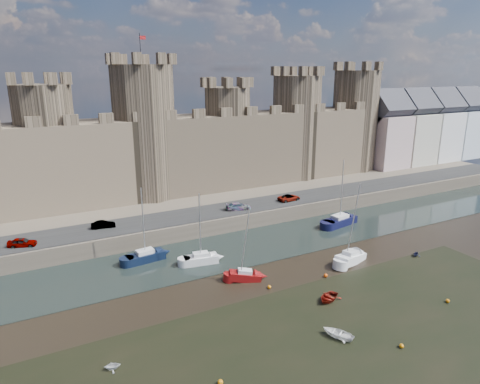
{
  "coord_description": "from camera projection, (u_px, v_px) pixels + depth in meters",
  "views": [
    {
      "loc": [
        -18.05,
        -26.26,
        24.75
      ],
      "look_at": [
        7.19,
        22.0,
        9.07
      ],
      "focal_mm": 32.0,
      "sensor_mm": 36.0,
      "label": 1
    }
  ],
  "objects": [
    {
      "name": "car_1",
      "position": [
        103.0,
        225.0,
        61.92
      ],
      "size": [
        3.55,
        1.73,
        1.12
      ],
      "primitive_type": "imported",
      "rotation": [
        0.0,
        0.0,
        1.41
      ],
      "color": "gray",
      "rests_on": "quay"
    },
    {
      "name": "sailboat_2",
      "position": [
        201.0,
        258.0,
        56.26
      ],
      "size": [
        4.67,
        2.42,
        9.61
      ],
      "rotation": [
        0.0,
        0.0,
        -0.16
      ],
      "color": "silver",
      "rests_on": "ground"
    },
    {
      "name": "dinghy_3",
      "position": [
        112.0,
        366.0,
        36.44
      ],
      "size": [
        1.67,
        1.54,
        0.74
      ],
      "primitive_type": "imported",
      "rotation": [
        1.57,
        0.0,
        1.31
      ],
      "color": "silver",
      "rests_on": "ground"
    },
    {
      "name": "castle",
      "position": [
        131.0,
        147.0,
        74.61
      ],
      "size": [
        108.5,
        11.0,
        29.0
      ],
      "color": "#42382B",
      "rests_on": "quay"
    },
    {
      "name": "buoy_4",
      "position": [
        220.0,
        382.0,
        34.78
      ],
      "size": [
        0.46,
        0.46,
        0.46
      ],
      "primitive_type": "sphere",
      "color": "orange",
      "rests_on": "ground"
    },
    {
      "name": "buoy_3",
      "position": [
        326.0,
        276.0,
        52.72
      ],
      "size": [
        0.47,
        0.47,
        0.47
      ],
      "primitive_type": "sphere",
      "color": "#EB4E0A",
      "rests_on": "ground"
    },
    {
      "name": "dinghy_4",
      "position": [
        328.0,
        298.0,
        47.41
      ],
      "size": [
        3.87,
        3.45,
        0.66
      ],
      "primitive_type": "imported",
      "rotation": [
        1.57,
        0.0,
        5.17
      ],
      "color": "maroon",
      "rests_on": "ground"
    },
    {
      "name": "quay",
      "position": [
        124.0,
        188.0,
        88.0
      ],
      "size": [
        160.0,
        60.0,
        2.5
      ],
      "primitive_type": "cube",
      "color": "#4C443A",
      "rests_on": "ground"
    },
    {
      "name": "buoy_2",
      "position": [
        401.0,
        346.0,
        39.35
      ],
      "size": [
        0.44,
        0.44,
        0.44
      ],
      "primitive_type": "sphere",
      "color": "orange",
      "rests_on": "ground"
    },
    {
      "name": "car_0",
      "position": [
        22.0,
        242.0,
        55.46
      ],
      "size": [
        3.8,
        2.46,
        1.2
      ],
      "primitive_type": "imported",
      "rotation": [
        0.0,
        0.0,
        1.25
      ],
      "color": "gray",
      "rests_on": "quay"
    },
    {
      "name": "ground",
      "position": [
        284.0,
        364.0,
        37.25
      ],
      "size": [
        160.0,
        160.0,
        0.0
      ],
      "primitive_type": "plane",
      "color": "black",
      "rests_on": "ground"
    },
    {
      "name": "sailboat_3",
      "position": [
        340.0,
        220.0,
        70.25
      ],
      "size": [
        6.55,
        3.53,
        10.88
      ],
      "rotation": [
        0.0,
        0.0,
        0.19
      ],
      "color": "black",
      "rests_on": "ground"
    },
    {
      "name": "townhouses",
      "position": [
        426.0,
        129.0,
        105.33
      ],
      "size": [
        35.5,
        9.05,
        18.13
      ],
      "color": "beige",
      "rests_on": "quay"
    },
    {
      "name": "car_3",
      "position": [
        289.0,
        198.0,
        74.84
      ],
      "size": [
        4.29,
        2.23,
        1.15
      ],
      "primitive_type": "imported",
      "rotation": [
        0.0,
        0.0,
        1.65
      ],
      "color": "gray",
      "rests_on": "quay"
    },
    {
      "name": "buoy_5",
      "position": [
        448.0,
        301.0,
        47.01
      ],
      "size": [
        0.43,
        0.43,
        0.43
      ],
      "primitive_type": "sphere",
      "color": "orange",
      "rests_on": "ground"
    },
    {
      "name": "buoy_1",
      "position": [
        269.0,
        287.0,
        50.01
      ],
      "size": [
        0.45,
        0.45,
        0.45
      ],
      "primitive_type": "sphere",
      "color": "orange",
      "rests_on": "ground"
    },
    {
      "name": "water_channel",
      "position": [
        186.0,
        259.0,
        57.68
      ],
      "size": [
        160.0,
        12.0,
        0.08
      ],
      "primitive_type": "cube",
      "color": "black",
      "rests_on": "ground"
    },
    {
      "name": "dinghy_2",
      "position": [
        338.0,
        334.0,
        40.93
      ],
      "size": [
        3.4,
        3.7,
        0.63
      ],
      "primitive_type": "imported",
      "rotation": [
        1.57,
        0.0,
        3.68
      ],
      "color": "silver",
      "rests_on": "ground"
    },
    {
      "name": "sailboat_1",
      "position": [
        145.0,
        256.0,
        56.94
      ],
      "size": [
        5.26,
        2.53,
        10.17
      ],
      "rotation": [
        0.0,
        0.0,
        0.11
      ],
      "color": "black",
      "rests_on": "ground"
    },
    {
      "name": "dinghy_7",
      "position": [
        416.0,
        254.0,
        58.63
      ],
      "size": [
        1.69,
        1.6,
        0.71
      ],
      "primitive_type": "imported",
      "rotation": [
        1.57,
        0.0,
        1.98
      ],
      "color": "black",
      "rests_on": "ground"
    },
    {
      "name": "car_2",
      "position": [
        238.0,
        206.0,
        70.0
      ],
      "size": [
        4.39,
        2.48,
        1.2
      ],
      "primitive_type": "imported",
      "rotation": [
        0.0,
        0.0,
        1.37
      ],
      "color": "gray",
      "rests_on": "quay"
    },
    {
      "name": "road",
      "position": [
        162.0,
        220.0,
        65.5
      ],
      "size": [
        160.0,
        7.0,
        0.1
      ],
      "primitive_type": "cube",
      "color": "black",
      "rests_on": "quay"
    },
    {
      "name": "sailboat_5",
      "position": [
        351.0,
        257.0,
        56.6
      ],
      "size": [
        5.4,
        3.45,
        10.87
      ],
      "rotation": [
        0.0,
        0.0,
        0.32
      ],
      "color": "white",
      "rests_on": "ground"
    },
    {
      "name": "sailboat_4",
      "position": [
        245.0,
        275.0,
        51.88
      ],
      "size": [
        4.15,
        2.84,
        9.04
      ],
      "rotation": [
        0.0,
        0.0,
        -0.38
      ],
      "color": "maroon",
      "rests_on": "ground"
    }
  ]
}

